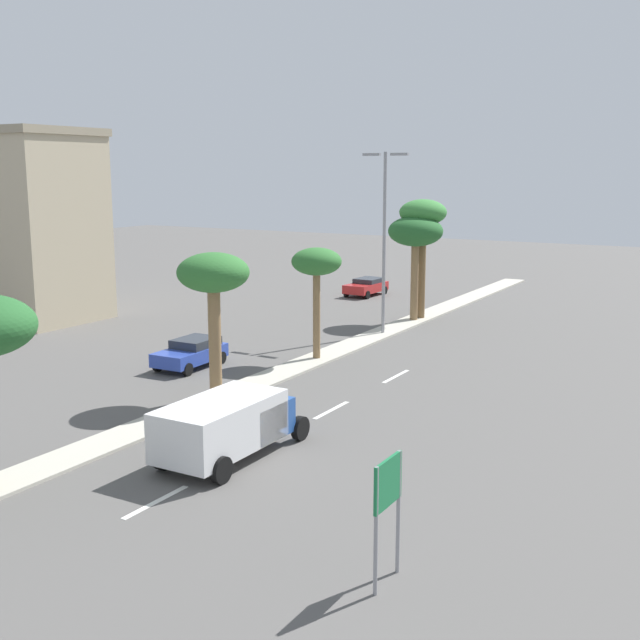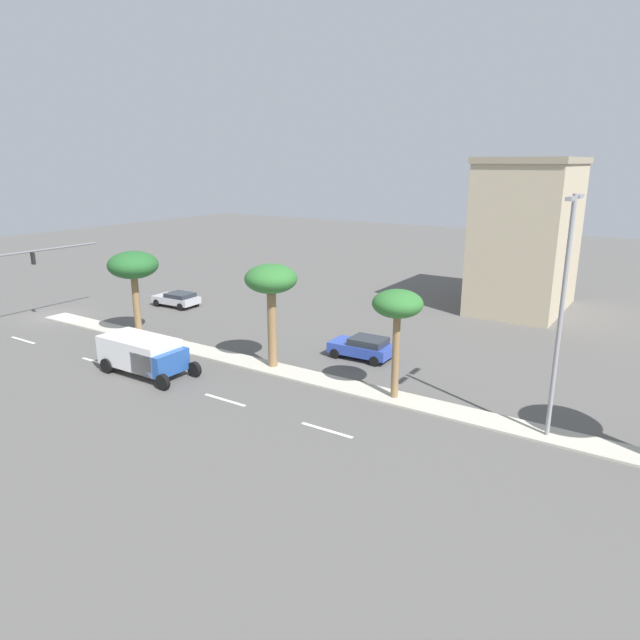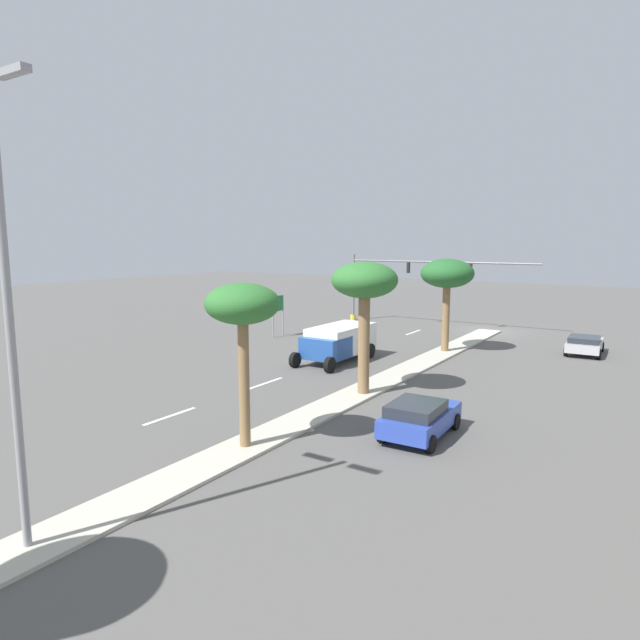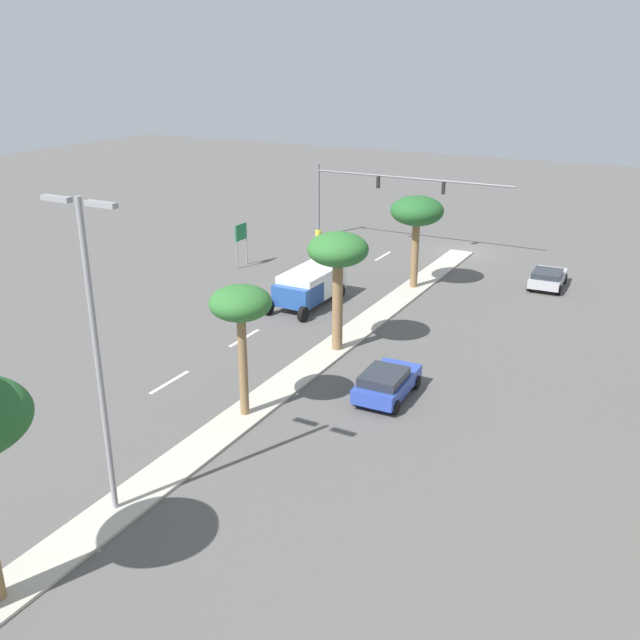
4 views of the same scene
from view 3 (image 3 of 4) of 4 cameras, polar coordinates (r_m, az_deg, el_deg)
name	(u,v)px [view 3 (image 3 of 4)]	position (r m, az deg, el deg)	size (l,w,h in m)	color
ground_plane	(319,413)	(23.78, -0.15, -9.72)	(160.00, 160.00, 0.00)	#565451
median_curb	(192,472)	(18.47, -13.21, -15.20)	(1.80, 66.04, 0.12)	#B7B2A3
lane_stripe_center	(413,332)	(44.79, 9.73, -1.28)	(0.20, 2.80, 0.01)	silver
lane_stripe_rear	(364,349)	(37.45, 4.67, -3.06)	(0.20, 2.80, 0.01)	silver
lane_stripe_trailing	(265,383)	(28.67, -5.75, -6.61)	(0.20, 2.80, 0.01)	silver
lane_stripe_left	(170,416)	(24.25, -15.39, -9.66)	(0.20, 2.80, 0.01)	silver
traffic_signal_gantry	(396,280)	(48.64, 7.95, 4.19)	(16.68, 0.53, 6.15)	slate
directional_road_sign	(278,308)	(42.13, -4.44, 1.31)	(0.10, 1.38, 3.17)	gray
palm_tree_leading	(447,275)	(36.54, 13.16, 4.57)	(3.45, 3.45, 6.08)	olive
palm_tree_outboard	(365,285)	(25.58, 4.68, 3.66)	(3.12, 3.12, 6.28)	olive
palm_tree_trailing	(243,309)	(18.93, -8.10, 1.15)	(2.61, 2.61, 5.81)	olive
street_lamp_front	(6,285)	(14.07, -29.97, 3.18)	(2.90, 0.24, 10.78)	gray
sedan_silver_rear	(585,344)	(39.57, 25.93, -2.26)	(2.26, 4.08, 1.23)	#B2B2B7
sedan_blue_right	(419,417)	(21.20, 10.36, -9.96)	(2.18, 4.07, 1.42)	#2D47AD
box_truck	(337,342)	(33.44, 1.81, -2.29)	(2.68, 6.12, 2.15)	#234C99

